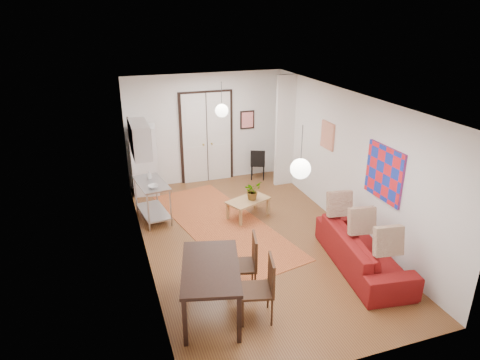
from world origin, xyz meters
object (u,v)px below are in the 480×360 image
object	(u,v)px
sofa	(363,250)
fridge	(145,160)
kitchen_counter	(152,196)
dining_chair_near	(239,257)
coffee_table	(248,202)
dining_table	(211,271)
dining_chair_far	(254,281)
black_side_chair	(257,160)

from	to	relation	value
sofa	fridge	distance (m)	5.78
kitchen_counter	fridge	size ratio (longest dim) A/B	0.69
sofa	dining_chair_near	bearing A→B (deg)	94.73
kitchen_counter	coffee_table	bearing A→B (deg)	-24.73
fridge	dining_table	world-z (taller)	fridge
fridge	dining_chair_far	distance (m)	5.39
sofa	black_side_chair	world-z (taller)	black_side_chair
fridge	black_side_chair	size ratio (longest dim) A/B	2.05
coffee_table	kitchen_counter	distance (m)	2.14
kitchen_counter	fridge	xyz separation A→B (m)	(0.06, 1.55, 0.32)
sofa	fridge	bearing A→B (deg)	42.54
dining_chair_far	black_side_chair	distance (m)	5.79
dining_table	dining_chair_far	size ratio (longest dim) A/B	1.62
dining_chair_far	coffee_table	bearing A→B (deg)	175.71
dining_chair_near	black_side_chair	distance (m)	5.14
black_side_chair	dining_table	bearing A→B (deg)	85.48
dining_chair_far	fridge	bearing A→B (deg)	-155.87
coffee_table	black_side_chair	distance (m)	2.48
kitchen_counter	dining_chair_near	world-z (taller)	dining_chair_near
fridge	dining_chair_near	distance (m)	4.71
black_side_chair	coffee_table	bearing A→B (deg)	87.91
dining_chair_far	sofa	bearing A→B (deg)	117.84
dining_table	black_side_chair	distance (m)	5.82
coffee_table	kitchen_counter	xyz separation A→B (m)	(-2.04, 0.61, 0.19)
kitchen_counter	dining_chair_far	size ratio (longest dim) A/B	1.18
sofa	dining_table	xyz separation A→B (m)	(-2.93, -0.32, 0.39)
dining_chair_far	black_side_chair	size ratio (longest dim) A/B	1.20
sofa	dining_chair_far	bearing A→B (deg)	111.68
dining_chair_near	black_side_chair	world-z (taller)	dining_chair_near
black_side_chair	sofa	bearing A→B (deg)	115.87
kitchen_counter	dining_table	distance (m)	3.54
sofa	dining_chair_near	distance (m)	2.35
kitchen_counter	fridge	bearing A→B (deg)	79.94
dining_chair_near	sofa	bearing A→B (deg)	100.88
coffee_table	dining_chair_near	bearing A→B (deg)	-113.23
sofa	dining_chair_far	size ratio (longest dim) A/B	2.31
coffee_table	dining_table	world-z (taller)	dining_table
sofa	coffee_table	size ratio (longest dim) A/B	2.18
coffee_table	dining_chair_far	bearing A→B (deg)	-108.45
fridge	black_side_chair	distance (m)	3.07
dining_table	black_side_chair	world-z (taller)	black_side_chair
dining_chair_far	dining_table	bearing A→B (deg)	-98.11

